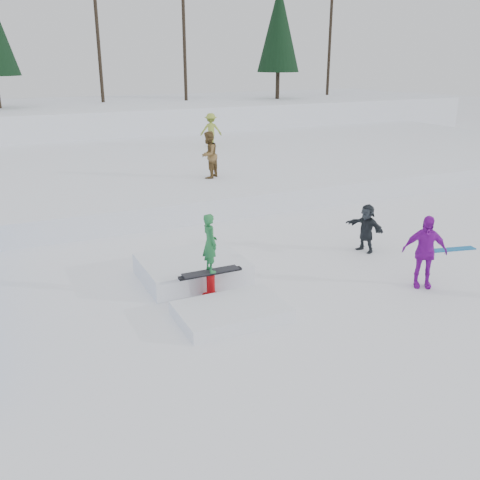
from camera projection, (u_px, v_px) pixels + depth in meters
name	position (u px, v px, depth m)	size (l,w,h in m)	color
ground	(258.00, 315.00, 12.14)	(120.00, 120.00, 0.00)	white
snow_berm	(63.00, 122.00, 37.39)	(60.00, 14.00, 2.40)	white
snow_midrise	(106.00, 169.00, 25.68)	(50.00, 18.00, 0.80)	white
treeline	(151.00, 27.00, 36.37)	(40.24, 4.22, 10.50)	black
walker_olive	(209.00, 155.00, 21.76)	(0.93, 0.72, 1.90)	brown
walker_ygreen	(211.00, 130.00, 29.41)	(1.17, 0.67, 1.82)	#92A637
spectator_purple	(424.00, 252.00, 13.35)	(1.10, 0.46, 1.87)	purple
spectator_dark	(366.00, 228.00, 15.87)	(1.35, 0.43, 1.45)	#1F252A
loose_board_teal	(453.00, 249.00, 16.21)	(1.40, 0.28, 0.03)	#145E98
jib_rail_feature	(202.00, 277.00, 13.41)	(2.60, 4.40, 2.11)	white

